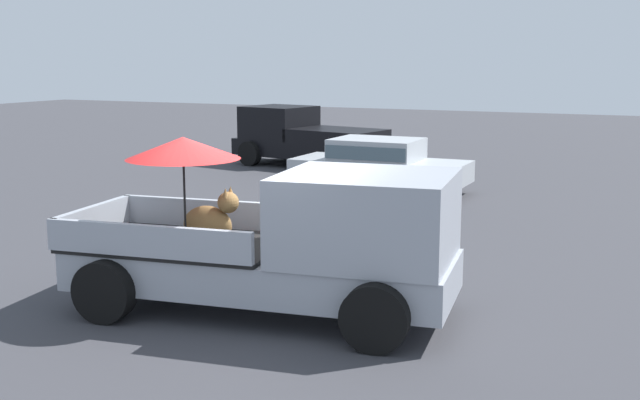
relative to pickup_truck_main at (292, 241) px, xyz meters
The scene contains 4 objects.
ground_plane 1.08m from the pickup_truck_main, behind, with size 80.00×80.00×0.00m, color #38383D.
pickup_truck_main is the anchor object (origin of this frame).
pickup_truck_red 14.38m from the pickup_truck_main, 115.38° to the left, with size 5.06×2.88×1.80m.
parked_sedan_near 9.75m from the pickup_truck_main, 104.16° to the left, with size 4.30×1.98×1.33m.
Camera 1 is at (4.93, -8.83, 3.31)m, focal length 44.72 mm.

